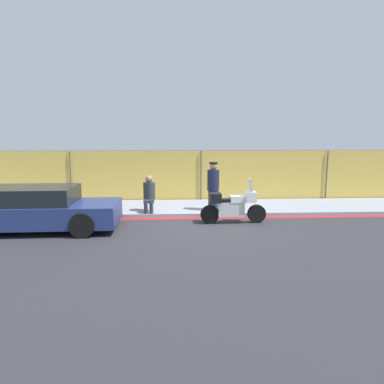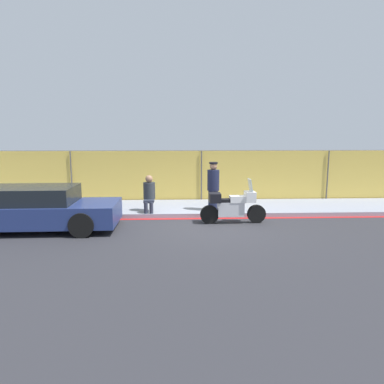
{
  "view_description": "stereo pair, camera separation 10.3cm",
  "coord_description": "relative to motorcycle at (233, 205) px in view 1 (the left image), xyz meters",
  "views": [
    {
      "loc": [
        -1.09,
        -10.58,
        2.84
      ],
      "look_at": [
        -0.5,
        1.56,
        0.86
      ],
      "focal_mm": 32.0,
      "sensor_mm": 36.0,
      "label": 1
    },
    {
      "loc": [
        -0.99,
        -10.58,
        2.84
      ],
      "look_at": [
        -0.5,
        1.56,
        0.86
      ],
      "focal_mm": 32.0,
      "sensor_mm": 36.0,
      "label": 2
    }
  ],
  "objects": [
    {
      "name": "ground_plane",
      "position": [
        -0.79,
        -0.36,
        -0.6
      ],
      "size": [
        120.0,
        120.0,
        0.0
      ],
      "primitive_type": "plane",
      "color": "#2D2D33"
    },
    {
      "name": "sidewalk",
      "position": [
        -0.79,
        2.13,
        -0.52
      ],
      "size": [
        40.64,
        2.75,
        0.16
      ],
      "color": "#8E93A3",
      "rests_on": "ground_plane"
    },
    {
      "name": "curb_paint_stripe",
      "position": [
        -0.79,
        0.67,
        -0.59
      ],
      "size": [
        40.64,
        0.18,
        0.01
      ],
      "color": "red",
      "rests_on": "ground_plane"
    },
    {
      "name": "storefront_fence",
      "position": [
        -0.79,
        3.6,
        0.52
      ],
      "size": [
        38.61,
        0.17,
        2.24
      ],
      "color": "gold",
      "rests_on": "ground_plane"
    },
    {
      "name": "motorcycle",
      "position": [
        0.0,
        0.0,
        0.0
      ],
      "size": [
        2.18,
        0.52,
        1.48
      ],
      "rotation": [
        0.0,
        0.0,
        0.02
      ],
      "color": "black",
      "rests_on": "ground_plane"
    },
    {
      "name": "officer_standing",
      "position": [
        -0.51,
        1.31,
        0.46
      ],
      "size": [
        0.44,
        0.44,
        1.77
      ],
      "color": "#191E38",
      "rests_on": "sidewalk"
    },
    {
      "name": "person_seated_on_curb",
      "position": [
        -2.83,
        1.23,
        0.28
      ],
      "size": [
        0.43,
        0.69,
        1.31
      ],
      "color": "#2D3342",
      "rests_on": "sidewalk"
    },
    {
      "name": "parked_car_left_down_street",
      "position": [
        -6.05,
        -0.57,
        0.06
      ],
      "size": [
        4.71,
        2.04,
        1.34
      ],
      "rotation": [
        0.0,
        0.0,
        0.02
      ],
      "color": "navy",
      "rests_on": "ground_plane"
    }
  ]
}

